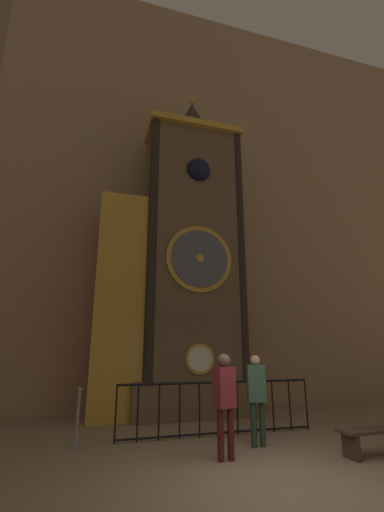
% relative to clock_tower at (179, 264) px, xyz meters
% --- Properties ---
extents(ground_plane, '(28.00, 28.00, 0.00)m').
position_rel_clock_tower_xyz_m(ground_plane, '(0.23, -5.18, -4.23)').
color(ground_plane, '#847056').
extents(cathedral_back_wall, '(24.00, 0.32, 15.30)m').
position_rel_clock_tower_xyz_m(cathedral_back_wall, '(0.14, 1.22, 3.41)').
color(cathedral_back_wall, '#997A5B').
rests_on(cathedral_back_wall, ground_plane).
extents(clock_tower, '(4.56, 1.82, 10.23)m').
position_rel_clock_tower_xyz_m(clock_tower, '(0.00, 0.00, 0.00)').
color(clock_tower, brown).
rests_on(clock_tower, ground_plane).
extents(railing_fence, '(4.34, 0.05, 1.08)m').
position_rel_clock_tower_xyz_m(railing_fence, '(0.32, -2.29, -3.64)').
color(railing_fence, black).
rests_on(railing_fence, ground_plane).
extents(visitor_near, '(0.39, 0.30, 1.68)m').
position_rel_clock_tower_xyz_m(visitor_near, '(-0.17, -3.87, -3.21)').
color(visitor_near, '#461518').
rests_on(visitor_near, ground_plane).
extents(visitor_far, '(0.38, 0.30, 1.64)m').
position_rel_clock_tower_xyz_m(visitor_far, '(0.72, -3.28, -3.25)').
color(visitor_far, '#213427').
rests_on(visitor_far, ground_plane).
extents(stanchion_post, '(0.28, 0.28, 1.04)m').
position_rel_clock_tower_xyz_m(stanchion_post, '(-2.54, -2.34, -3.89)').
color(stanchion_post, gray).
rests_on(stanchion_post, ground_plane).
extents(visitor_bench, '(1.34, 0.40, 0.44)m').
position_rel_clock_tower_xyz_m(visitor_bench, '(2.39, -4.39, -3.91)').
color(visitor_bench, '#423328').
rests_on(visitor_bench, ground_plane).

